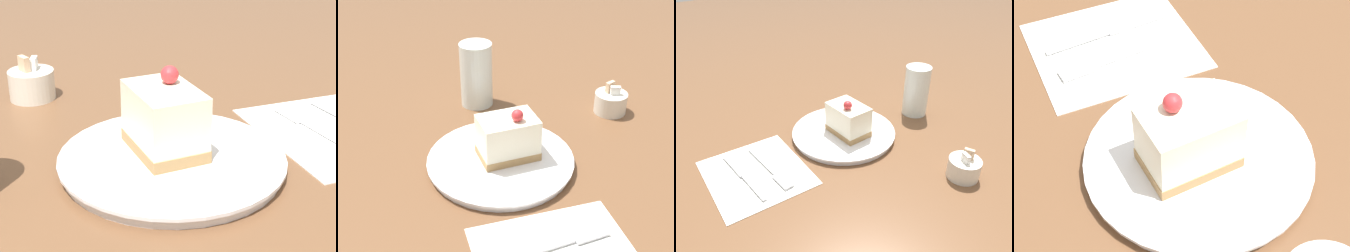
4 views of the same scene
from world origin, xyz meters
TOP-DOWN VIEW (x-y plane):
  - ground_plane at (0.00, 0.00)m, footprint 4.00×4.00m
  - plate at (0.03, 0.02)m, footprint 0.25×0.25m
  - cake_slice at (0.03, 0.03)m, footprint 0.07×0.10m
  - napkin at (0.27, 0.01)m, footprint 0.21×0.23m
  - fork at (0.24, 0.03)m, footprint 0.02×0.17m
  - knife at (0.29, -0.01)m, footprint 0.02×0.18m

SIDE VIEW (x-z plane):
  - ground_plane at x=0.00m, z-range 0.00..0.00m
  - napkin at x=0.27m, z-range 0.00..0.00m
  - knife at x=0.29m, z-range 0.00..0.01m
  - fork at x=0.24m, z-range 0.00..0.01m
  - plate at x=0.03m, z-range 0.00..0.02m
  - cake_slice at x=0.03m, z-range 0.01..0.10m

